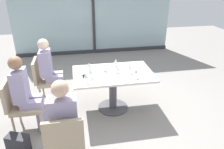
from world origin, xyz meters
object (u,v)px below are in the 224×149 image
chair_front_left (65,138)px  person_far_left (50,68)px  person_side_end (25,91)px  wine_glass_0 (130,66)px  wine_glass_4 (136,71)px  cell_phone_on_table (84,76)px  dining_table_main (113,82)px  wine_glass_1 (116,65)px  wine_glass_5 (90,70)px  handbag_0 (18,144)px  wine_glass_2 (89,65)px  chair_far_left (45,78)px  wine_glass_6 (86,75)px  coffee_cup (105,69)px  person_front_left (64,119)px  wine_glass_3 (116,61)px  chair_side_end (20,103)px  handbag_1 (62,103)px

chair_front_left → person_far_left: (-0.29, 1.78, 0.20)m
person_side_end → wine_glass_0: 1.73m
wine_glass_4 → cell_phone_on_table: size_ratio=1.28×
dining_table_main → wine_glass_1: wine_glass_1 is taller
wine_glass_5 → handbag_0: 1.51m
cell_phone_on_table → handbag_0: size_ratio=0.48×
wine_glass_1 → wine_glass_2: (-0.46, 0.08, 0.00)m
wine_glass_0 → wine_glass_5: 0.69m
person_side_end → wine_glass_1: 1.53m
person_side_end → wine_glass_0: person_side_end is taller
dining_table_main → chair_front_left: 1.52m
chair_far_left → cell_phone_on_table: bearing=-37.9°
person_side_end → wine_glass_6: (0.93, 0.03, 0.16)m
wine_glass_2 → person_side_end: bearing=-157.2°
chair_front_left → wine_glass_6: wine_glass_6 is taller
chair_far_left → coffee_cup: size_ratio=9.67×
person_front_left → wine_glass_3: bearing=56.0°
person_side_end → wine_glass_0: bearing=8.6°
dining_table_main → coffee_cup: (-0.13, 0.10, 0.22)m
wine_glass_5 → chair_far_left: bearing=142.9°
chair_far_left → wine_glass_2: size_ratio=4.70×
dining_table_main → cell_phone_on_table: cell_phone_on_table is taller
chair_side_end → wine_glass_1: (1.59, 0.35, 0.37)m
wine_glass_2 → coffee_cup: bearing=1.4°
chair_far_left → person_far_left: person_far_left is taller
wine_glass_4 → chair_side_end: bearing=-178.0°
wine_glass_5 → handbag_0: wine_glass_5 is taller
chair_side_end → chair_front_left: (0.70, -0.94, 0.00)m
wine_glass_2 → chair_far_left: bearing=153.6°
wine_glass_0 → chair_far_left: bearing=158.9°
chair_side_end → person_side_end: (0.11, 0.00, 0.20)m
chair_side_end → chair_front_left: bearing=-53.2°
person_side_end → handbag_1: bearing=43.3°
handbag_1 → chair_front_left: bearing=-89.3°
wine_glass_2 → wine_glass_3: (0.49, 0.10, 0.00)m
wine_glass_5 → cell_phone_on_table: wine_glass_5 is taller
dining_table_main → handbag_1: 1.03m
chair_side_end → handbag_1: (0.60, 0.46, -0.36)m
chair_side_end → cell_phone_on_table: 1.09m
person_front_left → wine_glass_4: size_ratio=6.81×
chair_far_left → person_side_end: bearing=-102.9°
chair_front_left → wine_glass_3: size_ratio=4.70×
wine_glass_0 → wine_glass_1: 0.24m
handbag_1 → wine_glass_2: bearing=-7.3°
handbag_0 → handbag_1: (0.59, 0.98, 0.00)m
person_side_end → chair_side_end: bearing=-180.0°
wine_glass_1 → wine_glass_2: bearing=170.8°
person_front_left → wine_glass_0: bearing=44.4°
dining_table_main → handbag_0: dining_table_main is taller
person_front_left → wine_glass_1: person_front_left is taller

